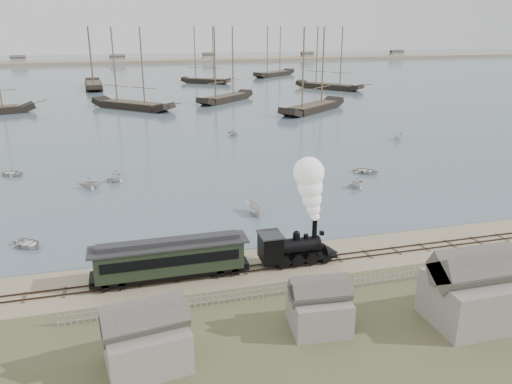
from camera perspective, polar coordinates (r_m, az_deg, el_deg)
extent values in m
plane|color=tan|center=(46.52, -0.74, -7.65)|extent=(600.00, 600.00, 0.00)
cube|color=#4A5F6A|center=(211.65, -12.59, 12.69)|extent=(600.00, 336.00, 0.06)
cube|color=#32231B|center=(44.32, 0.08, -8.92)|extent=(120.00, 0.08, 0.12)
cube|color=#32231B|center=(45.18, -0.26, -8.35)|extent=(120.00, 0.08, 0.12)
cube|color=#3C2F26|center=(44.78, -0.09, -8.71)|extent=(120.00, 1.80, 0.06)
cube|color=#9C9271|center=(291.30, -13.49, 14.15)|extent=(500.00, 20.00, 1.80)
cube|color=black|center=(45.56, 4.82, -7.31)|extent=(6.84, 2.01, 0.25)
cylinder|color=black|center=(45.01, 4.36, -6.22)|extent=(4.23, 1.51, 1.51)
cube|color=black|center=(44.29, 1.65, -6.32)|extent=(1.81, 2.21, 2.32)
cube|color=#2B2C2E|center=(43.79, 1.66, -4.88)|extent=(2.01, 2.42, 0.12)
cylinder|color=black|center=(45.09, 6.71, -4.36)|extent=(0.44, 0.44, 1.61)
sphere|color=black|center=(44.59, 4.65, -4.82)|extent=(0.64, 0.64, 0.64)
cone|color=black|center=(46.72, 8.56, -6.91)|extent=(1.41, 2.01, 2.01)
cube|color=black|center=(45.48, 7.52, -4.67)|extent=(0.35, 0.35, 0.35)
cube|color=black|center=(43.37, -9.69, -9.00)|extent=(13.17, 2.16, 0.33)
cube|color=black|center=(42.78, -9.79, -7.44)|extent=(12.23, 2.35, 2.35)
cube|color=black|center=(41.61, -9.64, -7.86)|extent=(11.29, 0.06, 0.85)
cube|color=black|center=(43.76, -9.96, -6.49)|extent=(11.29, 0.06, 0.85)
cube|color=#2B2C2E|center=(42.26, -9.88, -5.95)|extent=(13.17, 2.54, 0.17)
cube|color=#2B2C2E|center=(42.15, -9.90, -5.60)|extent=(11.76, 1.13, 0.42)
imported|color=silver|center=(46.37, -3.19, -7.25)|extent=(4.18, 4.46, 0.75)
imported|color=silver|center=(53.40, -24.62, -5.37)|extent=(4.06, 4.10, 0.70)
imported|color=silver|center=(68.91, -18.39, 1.04)|extent=(2.82, 3.21, 1.61)
imported|color=silver|center=(56.70, -0.25, -1.92)|extent=(3.30, 1.63, 1.22)
imported|color=silver|center=(73.90, 12.44, 2.39)|extent=(4.46, 4.47, 0.76)
imported|color=silver|center=(66.95, 11.41, 1.06)|extent=(3.24, 3.43, 1.43)
imported|color=silver|center=(97.03, 15.96, 6.10)|extent=(2.82, 3.23, 1.21)
imported|color=silver|center=(79.44, -26.24, 1.99)|extent=(3.96, 4.27, 0.72)
imported|color=silver|center=(96.93, -2.71, 6.88)|extent=(3.72, 3.62, 1.49)
imported|color=silver|center=(70.97, -15.80, 1.80)|extent=(4.00, 3.90, 1.60)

